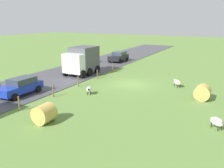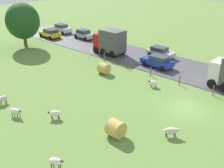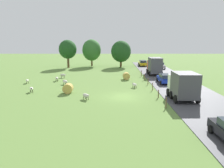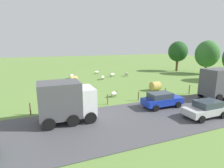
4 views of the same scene
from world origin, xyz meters
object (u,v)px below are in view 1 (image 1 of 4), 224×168
Objects in this scene: sheep_0 at (89,89)px; hay_bale_0 at (44,114)px; sheep_5 at (217,122)px; car_2 at (84,58)px; car_4 at (21,86)px; sheep_3 at (177,82)px; truck_1 at (82,60)px; car_6 at (119,56)px; hay_bale_1 at (202,92)px.

hay_bale_0 reaches higher than sheep_0.
car_2 is at bearing -36.77° from sheep_5.
car_4 is at bearing 2.69° from sheep_5.
car_2 reaches higher than sheep_0.
sheep_0 is at bearing 43.30° from sheep_3.
truck_1 reaches higher than car_2.
sheep_3 is 0.30× the size of car_6.
truck_1 is (14.70, -3.29, 1.19)m from hay_bale_1.
hay_bale_1 is 21.01m from car_2.
hay_bale_0 is 13.16m from hay_bale_1.
sheep_0 is 0.91× the size of sheep_3.
hay_bale_0 is at bearing 22.74° from sheep_5.
hay_bale_0 is 24.54m from car_6.
truck_1 is 7.54m from car_2.
sheep_3 is at bearing 157.58° from car_2.
hay_bale_1 is at bearing -73.59° from sheep_5.
truck_1 reaches higher than hay_bale_0.
sheep_5 is 0.87× the size of hay_bale_0.
hay_bale_0 is at bearing 48.56° from hay_bale_1.
sheep_3 reaches higher than sheep_0.
car_2 is (9.17, -12.80, 0.45)m from sheep_0.
car_2 is 5.76m from car_6.
car_4 is at bearing 89.09° from truck_1.
sheep_0 is at bearing 18.47° from hay_bale_1.
sheep_0 is 10.02m from hay_bale_1.
car_2 is at bearing -27.29° from hay_bale_1.
truck_1 is at bearing 90.61° from car_6.
hay_bale_0 is (-0.79, 6.69, 0.17)m from sheep_0.
hay_bale_1 is 0.30× the size of truck_1.
hay_bale_1 is at bearing -161.53° from sheep_0.
sheep_3 is 15.26m from car_4.
car_6 is (16.44, -19.44, 0.40)m from sheep_5.
hay_bale_1 is at bearing -131.44° from hay_bale_0.
car_6 reaches higher than hay_bale_1.
sheep_3 is at bearing 137.94° from car_6.
car_4 is (5.35, 3.13, 0.40)m from sheep_0.
hay_bale_0 is at bearing 65.65° from sheep_3.
car_4 reaches higher than sheep_0.
car_2 is 16.39m from car_4.
sheep_3 is at bearing -114.35° from hay_bale_0.
car_2 is (3.97, -6.34, -0.94)m from truck_1.
car_2 is at bearing -57.96° from truck_1.
sheep_0 is at bearing -149.65° from car_4.
truck_1 reaches higher than sheep_5.
sheep_3 is 17.13m from car_2.
car_2 is (18.67, -9.63, 0.25)m from hay_bale_1.
sheep_5 is 25.46m from car_6.
car_6 reaches higher than car_4.
truck_1 reaches higher than hay_bale_1.
car_6 is (5.31, -17.08, 0.42)m from sheep_0.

